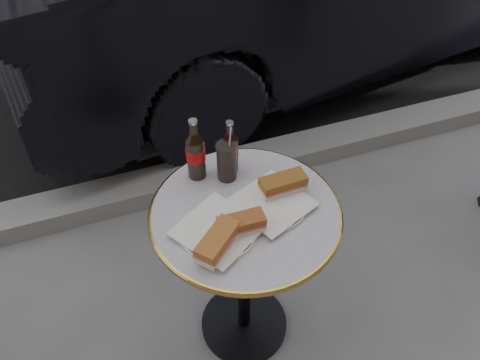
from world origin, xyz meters
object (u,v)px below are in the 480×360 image
object	(u,v)px
cola_bottle_right	(230,146)
cola_glass	(227,161)
cola_bottle_left	(195,149)
plate_right	(272,204)
bistro_table	(245,276)
plate_left	(218,231)

from	to	relation	value
cola_bottle_right	cola_glass	size ratio (longest dim) A/B	1.43
cola_bottle_left	plate_right	bearing A→B (deg)	-50.03
plate_right	cola_glass	xyz separation A→B (m)	(-0.09, 0.18, 0.07)
bistro_table	cola_bottle_right	bearing A→B (deg)	84.54
plate_right	bistro_table	bearing A→B (deg)	172.50
bistro_table	plate_left	bearing A→B (deg)	-152.41
bistro_table	cola_glass	world-z (taller)	cola_glass
bistro_table	cola_bottle_left	xyz separation A→B (m)	(-0.10, 0.21, 0.48)
cola_bottle_left	cola_bottle_right	distance (m)	0.12
bistro_table	plate_right	size ratio (longest dim) A/B	3.23
bistro_table	plate_right	bearing A→B (deg)	-7.50
bistro_table	cola_glass	xyz separation A→B (m)	(-0.01, 0.16, 0.44)
bistro_table	cola_bottle_right	xyz separation A→B (m)	(0.02, 0.20, 0.47)
cola_bottle_left	cola_bottle_right	xyz separation A→B (m)	(0.12, -0.01, -0.01)
bistro_table	cola_bottle_right	world-z (taller)	cola_bottle_right
cola_bottle_right	cola_glass	distance (m)	0.05
plate_left	plate_right	xyz separation A→B (m)	(0.20, 0.05, -0.00)
cola_bottle_right	bistro_table	bearing A→B (deg)	-95.46
bistro_table	cola_glass	bearing A→B (deg)	91.75
cola_bottle_left	cola_bottle_right	bearing A→B (deg)	-4.67
cola_glass	plate_right	bearing A→B (deg)	-62.65
plate_right	cola_glass	bearing A→B (deg)	117.35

